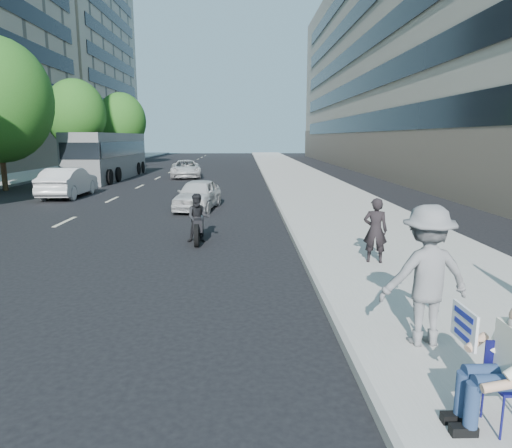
{
  "coord_description": "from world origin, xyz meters",
  "views": [
    {
      "loc": [
        0.01,
        -8.38,
        3.01
      ],
      "look_at": [
        0.24,
        0.87,
        1.25
      ],
      "focal_mm": 32.0,
      "sensor_mm": 36.0,
      "label": 1
    }
  ],
  "objects_px": {
    "jogger": "(426,275)",
    "white_sedan_far": "(186,169)",
    "seated_protester": "(502,360)",
    "bus": "(109,156)",
    "motorcycle": "(198,220)",
    "pedestrian_woman": "(375,230)",
    "white_sedan_mid": "(68,182)",
    "white_sedan_near": "(198,194)"
  },
  "relations": [
    {
      "from": "jogger",
      "to": "white_sedan_far",
      "type": "bearing_deg",
      "value": -82.32
    },
    {
      "from": "seated_protester",
      "to": "bus",
      "type": "distance_m",
      "value": 32.49
    },
    {
      "from": "bus",
      "to": "jogger",
      "type": "bearing_deg",
      "value": -65.29
    },
    {
      "from": "jogger",
      "to": "motorcycle",
      "type": "relative_size",
      "value": 0.96
    },
    {
      "from": "jogger",
      "to": "seated_protester",
      "type": "bearing_deg",
      "value": 84.55
    },
    {
      "from": "pedestrian_woman",
      "to": "white_sedan_mid",
      "type": "height_order",
      "value": "pedestrian_woman"
    },
    {
      "from": "jogger",
      "to": "pedestrian_woman",
      "type": "bearing_deg",
      "value": -102.76
    },
    {
      "from": "bus",
      "to": "seated_protester",
      "type": "bearing_deg",
      "value": -66.64
    },
    {
      "from": "white_sedan_far",
      "to": "white_sedan_mid",
      "type": "bearing_deg",
      "value": -119.11
    },
    {
      "from": "white_sedan_mid",
      "to": "white_sedan_far",
      "type": "distance_m",
      "value": 12.17
    },
    {
      "from": "white_sedan_mid",
      "to": "white_sedan_far",
      "type": "xyz_separation_m",
      "value": [
        4.54,
        11.29,
        -0.1
      ]
    },
    {
      "from": "jogger",
      "to": "white_sedan_mid",
      "type": "xyz_separation_m",
      "value": [
        -11.49,
        17.45,
        -0.39
      ]
    },
    {
      "from": "jogger",
      "to": "motorcycle",
      "type": "bearing_deg",
      "value": -67.38
    },
    {
      "from": "white_sedan_near",
      "to": "white_sedan_far",
      "type": "xyz_separation_m",
      "value": [
        -2.48,
        15.54,
        0.02
      ]
    },
    {
      "from": "seated_protester",
      "to": "jogger",
      "type": "height_order",
      "value": "jogger"
    },
    {
      "from": "seated_protester",
      "to": "white_sedan_mid",
      "type": "xyz_separation_m",
      "value": [
        -11.51,
        19.36,
        -0.12
      ]
    },
    {
      "from": "bus",
      "to": "motorcycle",
      "type": "bearing_deg",
      "value": -66.93
    },
    {
      "from": "white_sedan_far",
      "to": "bus",
      "type": "relative_size",
      "value": 0.39
    },
    {
      "from": "seated_protester",
      "to": "white_sedan_near",
      "type": "distance_m",
      "value": 15.77
    },
    {
      "from": "pedestrian_woman",
      "to": "seated_protester",
      "type": "bearing_deg",
      "value": 100.19
    },
    {
      "from": "seated_protester",
      "to": "pedestrian_woman",
      "type": "height_order",
      "value": "pedestrian_woman"
    },
    {
      "from": "white_sedan_mid",
      "to": "white_sedan_far",
      "type": "bearing_deg",
      "value": -111.98
    },
    {
      "from": "white_sedan_mid",
      "to": "bus",
      "type": "bearing_deg",
      "value": -84.91
    },
    {
      "from": "pedestrian_woman",
      "to": "jogger",
      "type": "bearing_deg",
      "value": 97.92
    },
    {
      "from": "seated_protester",
      "to": "motorcycle",
      "type": "xyz_separation_m",
      "value": [
        -3.86,
        8.99,
        -0.24
      ]
    },
    {
      "from": "seated_protester",
      "to": "bus",
      "type": "bearing_deg",
      "value": 112.57
    },
    {
      "from": "seated_protester",
      "to": "white_sedan_far",
      "type": "distance_m",
      "value": 31.43
    },
    {
      "from": "white_sedan_mid",
      "to": "motorcycle",
      "type": "height_order",
      "value": "white_sedan_mid"
    },
    {
      "from": "white_sedan_mid",
      "to": "pedestrian_woman",
      "type": "bearing_deg",
      "value": 132.16
    },
    {
      "from": "jogger",
      "to": "white_sedan_near",
      "type": "height_order",
      "value": "jogger"
    },
    {
      "from": "seated_protester",
      "to": "motorcycle",
      "type": "relative_size",
      "value": 0.64
    },
    {
      "from": "seated_protester",
      "to": "white_sedan_far",
      "type": "relative_size",
      "value": 0.28
    },
    {
      "from": "white_sedan_far",
      "to": "motorcycle",
      "type": "distance_m",
      "value": 21.88
    },
    {
      "from": "bus",
      "to": "white_sedan_near",
      "type": "bearing_deg",
      "value": -61.02
    },
    {
      "from": "white_sedan_near",
      "to": "motorcycle",
      "type": "distance_m",
      "value": 6.16
    },
    {
      "from": "white_sedan_mid",
      "to": "white_sedan_near",
      "type": "bearing_deg",
      "value": 148.74
    },
    {
      "from": "motorcycle",
      "to": "bus",
      "type": "xyz_separation_m",
      "value": [
        -8.6,
        21.01,
        1.0
      ]
    },
    {
      "from": "pedestrian_woman",
      "to": "bus",
      "type": "relative_size",
      "value": 0.12
    },
    {
      "from": "white_sedan_mid",
      "to": "motorcycle",
      "type": "bearing_deg",
      "value": 126.34
    },
    {
      "from": "seated_protester",
      "to": "pedestrian_woman",
      "type": "distance_m",
      "value": 6.16
    },
    {
      "from": "seated_protester",
      "to": "white_sedan_near",
      "type": "xyz_separation_m",
      "value": [
        -4.49,
        15.11,
        -0.24
      ]
    },
    {
      "from": "pedestrian_woman",
      "to": "bus",
      "type": "height_order",
      "value": "bus"
    }
  ]
}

